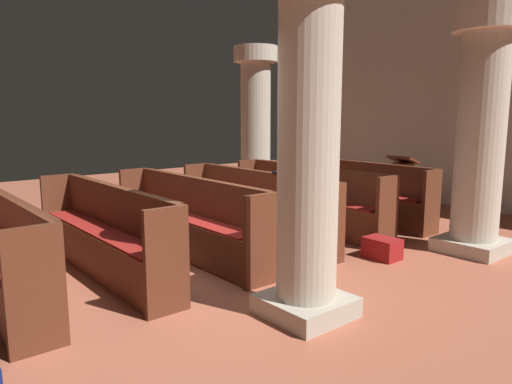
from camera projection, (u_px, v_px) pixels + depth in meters
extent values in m
plane|color=#AD5B42|center=(207.00, 270.00, 5.59)|extent=(19.20, 19.20, 0.00)
cube|color=beige|center=(470.00, 91.00, 9.07)|extent=(10.00, 0.16, 4.50)
cube|color=brown|center=(352.00, 192.00, 8.22)|extent=(2.90, 0.38, 0.05)
cube|color=brown|center=(359.00, 176.00, 8.28)|extent=(2.90, 0.04, 0.50)
cube|color=#562B1A|center=(361.00, 162.00, 8.27)|extent=(2.79, 0.06, 0.02)
cube|color=#5B2D1B|center=(293.00, 182.00, 9.33)|extent=(0.06, 0.44, 1.00)
cube|color=#5B2D1B|center=(431.00, 203.00, 7.09)|extent=(0.06, 0.44, 1.00)
cube|color=brown|center=(345.00, 207.00, 8.14)|extent=(2.90, 0.03, 0.43)
cube|color=maroon|center=(352.00, 190.00, 8.20)|extent=(2.67, 0.32, 0.02)
cube|color=brown|center=(307.00, 200.00, 7.51)|extent=(2.90, 0.38, 0.05)
cube|color=brown|center=(315.00, 182.00, 7.57)|extent=(2.90, 0.04, 0.50)
cube|color=#562B1A|center=(317.00, 166.00, 7.56)|extent=(2.79, 0.06, 0.02)
cube|color=#5B2D1B|center=(249.00, 187.00, 8.63)|extent=(0.06, 0.44, 1.00)
cube|color=#5B2D1B|center=(387.00, 213.00, 6.39)|extent=(0.06, 0.44, 1.00)
cube|color=brown|center=(299.00, 216.00, 7.44)|extent=(2.90, 0.03, 0.43)
cube|color=maroon|center=(306.00, 198.00, 7.49)|extent=(2.67, 0.32, 0.02)
cube|color=brown|center=(253.00, 209.00, 6.81)|extent=(2.90, 0.38, 0.05)
cube|color=brown|center=(262.00, 189.00, 6.87)|extent=(2.90, 0.04, 0.50)
cube|color=#562B1A|center=(264.00, 172.00, 6.86)|extent=(2.79, 0.06, 0.02)
cube|color=#5B2D1B|center=(197.00, 194.00, 7.93)|extent=(0.06, 0.44, 1.00)
cube|color=#5B2D1B|center=(332.00, 225.00, 5.68)|extent=(0.06, 0.44, 1.00)
cube|color=brown|center=(244.00, 227.00, 6.74)|extent=(2.90, 0.03, 0.43)
cube|color=maroon|center=(252.00, 206.00, 6.79)|extent=(2.67, 0.32, 0.02)
cube|color=brown|center=(186.00, 219.00, 6.11)|extent=(2.90, 0.38, 0.05)
cube|color=brown|center=(197.00, 197.00, 6.17)|extent=(2.90, 0.05, 0.50)
cube|color=#562B1A|center=(200.00, 178.00, 6.16)|extent=(2.79, 0.06, 0.02)
cube|color=#5B2D1B|center=(135.00, 201.00, 7.22)|extent=(0.06, 0.44, 1.00)
cube|color=#5B2D1B|center=(261.00, 241.00, 4.98)|extent=(0.06, 0.44, 1.00)
cube|color=brown|center=(175.00, 240.00, 6.03)|extent=(2.90, 0.03, 0.43)
cube|color=maroon|center=(185.00, 217.00, 6.09)|extent=(2.67, 0.32, 0.02)
cube|color=brown|center=(102.00, 233.00, 5.40)|extent=(2.90, 0.38, 0.05)
cube|color=brown|center=(115.00, 208.00, 5.46)|extent=(2.90, 0.04, 0.50)
cube|color=#562B1A|center=(118.00, 187.00, 5.46)|extent=(2.79, 0.06, 0.02)
cube|color=#5B2D1B|center=(59.00, 211.00, 6.52)|extent=(0.06, 0.44, 1.00)
cube|color=#5B2D1B|center=(167.00, 262.00, 4.28)|extent=(0.06, 0.44, 1.00)
cube|color=brown|center=(88.00, 256.00, 5.33)|extent=(2.90, 0.03, 0.43)
cube|color=maroon|center=(100.00, 230.00, 5.38)|extent=(2.67, 0.32, 0.02)
cube|color=brown|center=(9.00, 222.00, 4.76)|extent=(2.90, 0.04, 0.50)
cube|color=#562B1A|center=(12.00, 197.00, 4.75)|extent=(2.79, 0.06, 0.02)
cube|color=#5B2D1B|center=(36.00, 291.00, 3.57)|extent=(0.06, 0.44, 1.00)
cube|color=#B6AD9A|center=(472.00, 245.00, 6.32)|extent=(0.81, 0.81, 0.18)
cylinder|color=beige|center=(480.00, 139.00, 6.09)|extent=(0.60, 0.60, 2.64)
cylinder|color=beige|center=(490.00, 19.00, 5.85)|extent=(0.87, 0.87, 0.30)
cube|color=#B6AD9A|center=(256.00, 199.00, 9.79)|extent=(0.81, 0.81, 0.18)
cylinder|color=beige|center=(256.00, 130.00, 9.56)|extent=(0.60, 0.60, 2.64)
cylinder|color=beige|center=(256.00, 54.00, 9.32)|extent=(0.87, 0.87, 0.30)
cube|color=#B6AD9A|center=(306.00, 305.00, 4.32)|extent=(0.73, 0.73, 0.18)
cylinder|color=beige|center=(308.00, 150.00, 4.10)|extent=(0.54, 0.54, 2.64)
cube|color=#492215|center=(400.00, 213.00, 8.62)|extent=(0.45, 0.45, 0.06)
cube|color=#562819|center=(402.00, 189.00, 8.55)|extent=(0.28, 0.28, 0.95)
cube|color=#5B2A1A|center=(403.00, 160.00, 8.46)|extent=(0.48, 0.35, 0.15)
cube|color=black|center=(281.00, 172.00, 6.59)|extent=(0.14, 0.20, 0.03)
cube|color=maroon|center=(382.00, 248.00, 6.01)|extent=(0.43, 0.31, 0.27)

